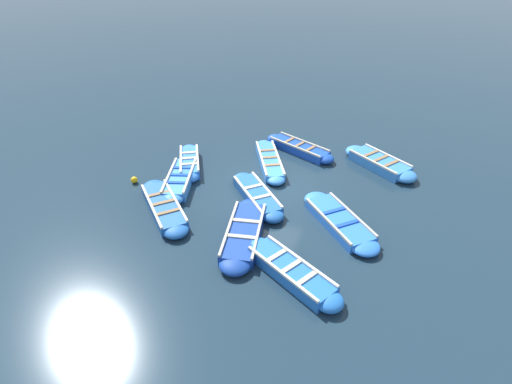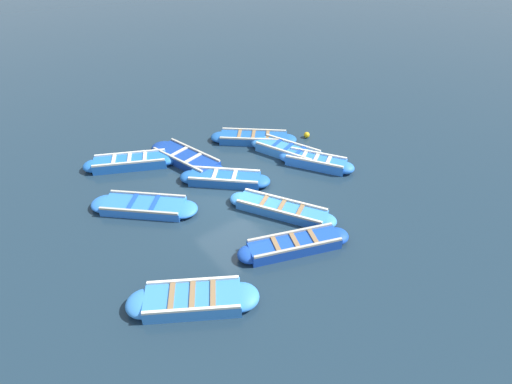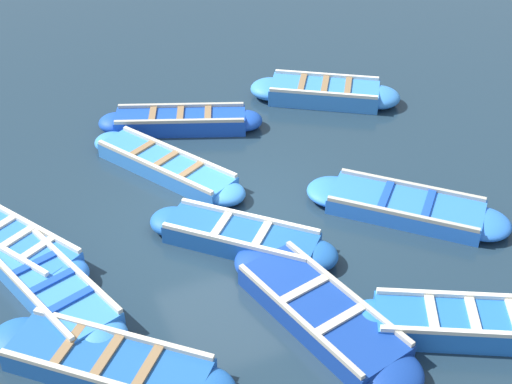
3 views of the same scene
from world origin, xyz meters
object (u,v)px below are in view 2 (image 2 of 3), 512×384
Objects in this scene: boat_outer_left at (225,179)px; boat_tucked at (130,162)px; boat_drifting at (316,162)px; buoy_orange_near at (307,135)px; boat_outer_right at (186,159)px; boat_end_of_row at (294,245)px; boat_stern_in at (144,206)px; boat_bow_out at (193,300)px; boat_near_quay at (288,151)px; boat_broadside at (253,138)px; boat_inner_gap at (281,209)px.

boat_outer_left is 3.97m from boat_tucked.
buoy_orange_near is at bearing 145.02° from boat_drifting.
boat_end_of_row is at bearing 0.76° from boat_outer_right.
boat_stern_in is 2.98m from boat_tucked.
boat_bow_out is 0.97× the size of boat_near_quay.
boat_drifting is 4.83m from boat_end_of_row.
boat_near_quay is at bearing 120.99° from boat_bow_out.
boat_outer_left is at bearing 10.83° from boat_outer_right.
boat_drifting reaches higher than boat_end_of_row.
boat_broadside is at bearing 104.32° from boat_stern_in.
boat_tucked reaches higher than boat_near_quay.
boat_tucked reaches higher than boat_broadside.
boat_end_of_row is at bearing -52.35° from boat_drifting.
boat_broadside is 12.84× the size of buoy_orange_near.
boat_end_of_row is at bearing -4.42° from boat_outer_left.
buoy_orange_near is at bearing 110.29° from boat_near_quay.
boat_outer_left reaches higher than boat_inner_gap.
boat_end_of_row is at bearing -28.02° from boat_inner_gap.
boat_end_of_row is 6.33m from boat_outer_right.
boat_drifting is 5.17m from boat_outer_right.
boat_end_of_row is 1.00× the size of boat_tucked.
boat_drifting is 0.84× the size of boat_near_quay.
boat_bow_out is at bearing -42.61° from boat_outer_left.
boat_drifting is at bearing 76.39° from boat_stern_in.
boat_tucked is 7.60m from buoy_orange_near.
boat_inner_gap is (1.41, -3.01, -0.03)m from boat_drifting.
boat_near_quay reaches higher than boat_outer_right.
boat_drifting reaches higher than boat_broadside.
boat_bow_out is at bearing -71.16° from boat_inner_gap.
boat_bow_out is 0.96× the size of boat_end_of_row.
buoy_orange_near is at bearing 127.48° from boat_inner_gap.
boat_near_quay is at bearing -165.89° from boat_drifting.
boat_drifting reaches higher than buoy_orange_near.
boat_end_of_row is (0.08, 3.46, -0.01)m from boat_bow_out.
boat_outer_right is (-1.78, 2.67, 0.02)m from boat_stern_in.
boat_outer_right reaches higher than boat_stern_in.
boat_inner_gap is 1.02× the size of boat_end_of_row.
boat_tucked is at bearing 168.64° from boat_bow_out.
boat_end_of_row reaches higher than boat_stern_in.
boat_broadside is at bearing 152.96° from boat_end_of_row.
boat_inner_gap reaches higher than boat_stern_in.
boat_broadside is at bearing -166.39° from boat_drifting.
boat_inner_gap is (2.66, 0.50, -0.01)m from boat_outer_left.
boat_near_quay is (-2.72, 2.68, 0.03)m from boat_inner_gap.
boat_tucked is at bearing -165.00° from boat_end_of_row.
boat_tucked reaches higher than boat_inner_gap.
boat_stern_in is 0.91× the size of boat_inner_gap.
boat_inner_gap is (3.00, 3.58, 0.01)m from boat_stern_in.
boat_near_quay is at bearing 60.01° from boat_outer_right.
boat_tucked is at bearing -105.30° from boat_broadside.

